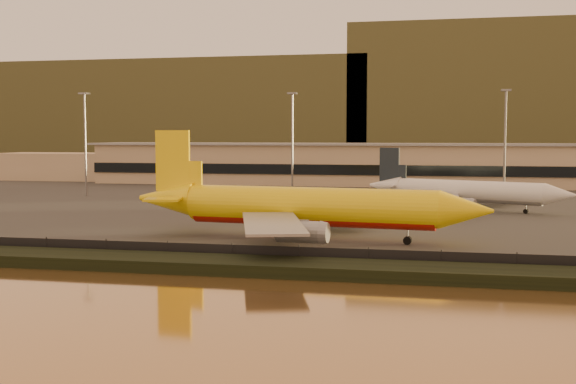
# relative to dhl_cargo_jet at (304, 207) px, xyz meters

# --- Properties ---
(ground) EXTENTS (900.00, 900.00, 0.00)m
(ground) POSITION_rel_dhl_cargo_jet_xyz_m (-6.71, -7.37, -4.90)
(ground) COLOR black
(ground) RESTS_ON ground
(embankment) EXTENTS (320.00, 7.00, 1.40)m
(embankment) POSITION_rel_dhl_cargo_jet_xyz_m (-6.71, -24.37, -4.20)
(embankment) COLOR black
(embankment) RESTS_ON ground
(tarmac) EXTENTS (320.00, 220.00, 0.20)m
(tarmac) POSITION_rel_dhl_cargo_jet_xyz_m (-6.71, 87.63, -4.80)
(tarmac) COLOR #2D2D2D
(tarmac) RESTS_ON ground
(perimeter_fence) EXTENTS (300.00, 0.05, 2.20)m
(perimeter_fence) POSITION_rel_dhl_cargo_jet_xyz_m (-6.71, -20.37, -3.60)
(perimeter_fence) COLOR black
(perimeter_fence) RESTS_ON tarmac
(terminal_building) EXTENTS (202.00, 25.00, 12.60)m
(terminal_building) POSITION_rel_dhl_cargo_jet_xyz_m (-21.24, 118.18, 1.35)
(terminal_building) COLOR tan
(terminal_building) RESTS_ON tarmac
(apron_light_masts) EXTENTS (152.20, 12.20, 25.40)m
(apron_light_masts) POSITION_rel_dhl_cargo_jet_xyz_m (8.29, 67.63, 10.80)
(apron_light_masts) COLOR slate
(apron_light_masts) RESTS_ON tarmac
(distant_hills) EXTENTS (470.00, 160.00, 70.00)m
(distant_hills) POSITION_rel_dhl_cargo_jet_xyz_m (-27.45, 332.63, 26.49)
(distant_hills) COLOR brown
(distant_hills) RESTS_ON ground
(dhl_cargo_jet) EXTENTS (52.71, 51.38, 15.74)m
(dhl_cargo_jet) POSITION_rel_dhl_cargo_jet_xyz_m (0.00, 0.00, 0.00)
(dhl_cargo_jet) COLOR yellow
(dhl_cargo_jet) RESTS_ON tarmac
(white_narrowbody_jet) EXTENTS (41.18, 38.88, 12.35)m
(white_narrowbody_jet) POSITION_rel_dhl_cargo_jet_xyz_m (23.96, 47.61, -1.01)
(white_narrowbody_jet) COLOR white
(white_narrowbody_jet) RESTS_ON tarmac
(gse_vehicle_yellow) EXTENTS (4.40, 2.10, 1.95)m
(gse_vehicle_yellow) POSITION_rel_dhl_cargo_jet_xyz_m (2.18, 22.91, -3.72)
(gse_vehicle_yellow) COLOR yellow
(gse_vehicle_yellow) RESTS_ON tarmac
(gse_vehicle_white) EXTENTS (4.13, 2.07, 1.81)m
(gse_vehicle_white) POSITION_rel_dhl_cargo_jet_xyz_m (-25.73, 30.43, -3.79)
(gse_vehicle_white) COLOR white
(gse_vehicle_white) RESTS_ON tarmac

